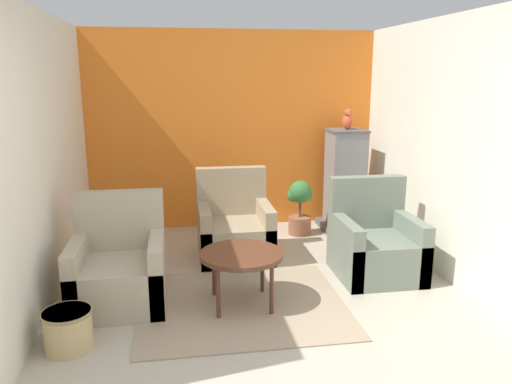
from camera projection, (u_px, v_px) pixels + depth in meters
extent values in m
cube|color=orange|center=(233.00, 131.00, 6.43)|extent=(3.79, 0.06, 2.51)
cube|color=silver|center=(45.00, 158.00, 4.34)|extent=(0.06, 3.68, 2.51)
cube|color=silver|center=(442.00, 148.00, 4.92)|extent=(0.06, 3.68, 2.51)
cube|color=gray|center=(242.00, 304.00, 4.36)|extent=(1.78, 1.55, 0.01)
cylinder|color=#512D1E|center=(241.00, 255.00, 4.25)|extent=(0.72, 0.72, 0.04)
cylinder|color=#512D1E|center=(218.00, 294.00, 4.06)|extent=(0.04, 0.04, 0.45)
cylinder|color=#512D1E|center=(272.00, 290.00, 4.13)|extent=(0.04, 0.04, 0.45)
cylinder|color=#512D1E|center=(214.00, 273.00, 4.49)|extent=(0.04, 0.04, 0.45)
cylinder|color=#512D1E|center=(262.00, 270.00, 4.56)|extent=(0.04, 0.04, 0.45)
cube|color=tan|center=(119.00, 283.00, 4.31)|extent=(0.78, 0.78, 0.41)
cube|color=tan|center=(120.00, 220.00, 4.51)|extent=(0.78, 0.14, 0.54)
cube|color=tan|center=(79.00, 275.00, 4.24)|extent=(0.12, 0.78, 0.60)
cube|color=tan|center=(158.00, 271.00, 4.34)|extent=(0.12, 0.78, 0.60)
cube|color=slate|center=(376.00, 256.00, 4.94)|extent=(0.78, 0.78, 0.41)
cube|color=slate|center=(367.00, 202.00, 5.14)|extent=(0.78, 0.14, 0.54)
cube|color=slate|center=(345.00, 249.00, 4.87)|extent=(0.12, 0.78, 0.60)
cube|color=slate|center=(408.00, 246.00, 4.97)|extent=(0.12, 0.78, 0.60)
cube|color=#9E896B|center=(235.00, 240.00, 5.44)|extent=(0.78, 0.78, 0.41)
cube|color=#9E896B|center=(231.00, 191.00, 5.63)|extent=(0.78, 0.14, 0.54)
cube|color=#9E896B|center=(204.00, 233.00, 5.36)|extent=(0.12, 0.78, 0.60)
cube|color=#9E896B|center=(265.00, 230.00, 5.47)|extent=(0.12, 0.78, 0.60)
cube|color=#555559|center=(343.00, 225.00, 6.51)|extent=(0.59, 0.59, 0.08)
cube|color=gray|center=(345.00, 178.00, 6.37)|extent=(0.43, 0.43, 1.18)
cube|color=#555559|center=(347.00, 131.00, 6.23)|extent=(0.45, 0.45, 0.03)
ellipsoid|color=#D14C2D|center=(347.00, 122.00, 6.20)|extent=(0.12, 0.15, 0.19)
sphere|color=#D14C2D|center=(348.00, 113.00, 6.16)|extent=(0.10, 0.10, 0.10)
cone|color=gold|center=(349.00, 114.00, 6.11)|extent=(0.05, 0.05, 0.05)
cone|color=#D14C2D|center=(345.00, 123.00, 6.27)|extent=(0.06, 0.12, 0.17)
cylinder|color=brown|center=(300.00, 225.00, 6.27)|extent=(0.28, 0.28, 0.23)
cylinder|color=brown|center=(300.00, 208.00, 6.21)|extent=(0.03, 0.03, 0.22)
sphere|color=#337038|center=(300.00, 192.00, 6.17)|extent=(0.28, 0.28, 0.28)
sphere|color=#337038|center=(294.00, 195.00, 6.19)|extent=(0.17, 0.17, 0.17)
sphere|color=#337038|center=(306.00, 195.00, 6.16)|extent=(0.15, 0.15, 0.15)
cylinder|color=tan|center=(68.00, 330.00, 3.63)|extent=(0.34, 0.34, 0.30)
cylinder|color=#957E57|center=(66.00, 313.00, 3.60)|extent=(0.36, 0.36, 0.02)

